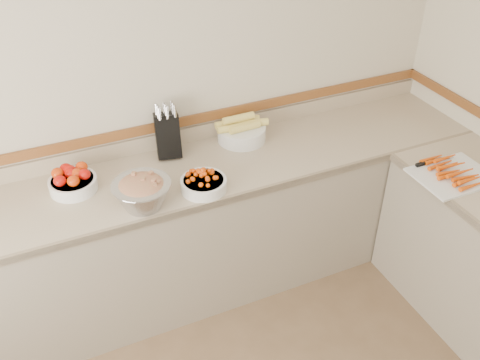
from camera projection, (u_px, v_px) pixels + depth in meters
name	position (u px, v px, depth m)	size (l,w,h in m)	color
back_wall	(137.00, 91.00, 3.02)	(4.00, 4.00, 0.00)	beige
counter_back	(166.00, 238.00, 3.27)	(4.00, 0.65, 1.08)	tan
knife_block	(168.00, 134.00, 3.14)	(0.17, 0.20, 0.34)	black
tomato_bowl	(73.00, 181.00, 2.90)	(0.26, 0.26, 0.13)	white
cherry_tomato_bowl	(204.00, 182.00, 2.90)	(0.26, 0.26, 0.13)	white
corn_bowl	(241.00, 131.00, 3.33)	(0.34, 0.30, 0.18)	white
rhubarb_bowl	(142.00, 192.00, 2.76)	(0.31, 0.31, 0.18)	#B2B2BA
cutting_board	(452.00, 173.00, 3.03)	(0.43, 0.35, 0.06)	white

